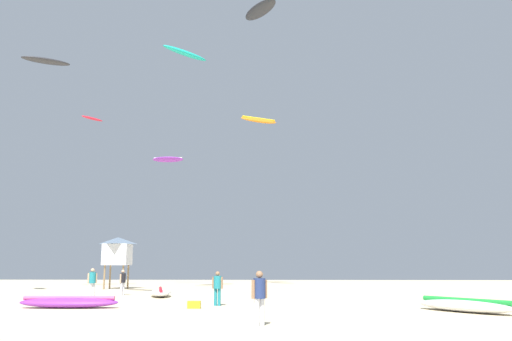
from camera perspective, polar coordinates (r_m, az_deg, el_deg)
person_foreground at (r=17.68m, az=0.36°, el=-12.80°), size 0.49×0.39×1.71m
person_midground at (r=36.58m, az=-13.83°, el=-11.14°), size 0.36×0.49×1.60m
person_left at (r=34.05m, az=-16.82°, el=-11.00°), size 0.49×0.39×1.72m
person_right at (r=26.43m, az=-4.07°, el=-11.96°), size 0.52×0.36×1.60m
kite_grounded_near at (r=34.54m, az=-10.00°, el=-12.49°), size 2.13×4.52×0.52m
kite_grounded_mid at (r=24.43m, az=21.13°, el=-13.07°), size 3.65×4.63×0.58m
kite_grounded_far at (r=26.35m, az=-19.06°, el=-12.94°), size 4.47×1.34×0.56m
lifeguard_tower at (r=46.10m, az=-14.34°, el=-8.17°), size 2.30×2.30×4.15m
cooler_box at (r=24.94m, az=-6.52°, el=-13.83°), size 0.56×0.36×0.32m
kite_aloft_0 at (r=49.32m, az=0.43°, el=16.53°), size 3.62×4.31×1.00m
kite_aloft_1 at (r=54.87m, az=0.30°, el=5.32°), size 4.03×2.95×0.93m
kite_aloft_3 at (r=46.45m, az=-7.45°, el=12.12°), size 3.98×4.23×0.91m
kite_aloft_4 at (r=50.93m, az=-16.82°, el=5.25°), size 1.80×2.14×0.45m
kite_aloft_7 at (r=49.72m, az=-21.20°, el=10.68°), size 3.94×2.82×0.42m
kite_aloft_8 at (r=56.04m, az=-9.23°, el=1.17°), size 3.16×0.98×0.66m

